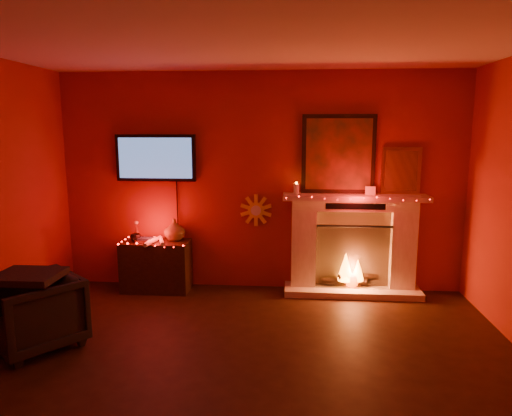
{
  "coord_description": "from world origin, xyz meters",
  "views": [
    {
      "loc": [
        0.4,
        -3.12,
        2.0
      ],
      "look_at": [
        0.01,
        1.7,
        1.16
      ],
      "focal_mm": 32.0,
      "sensor_mm": 36.0,
      "label": 1
    }
  ],
  "objects": [
    {
      "name": "sunburst_clock",
      "position": [
        -0.05,
        2.48,
        1.0
      ],
      "size": [
        0.4,
        0.03,
        0.4
      ],
      "color": "yellow",
      "rests_on": "room"
    },
    {
      "name": "armchair",
      "position": [
        -1.95,
        0.67,
        0.34
      ],
      "size": [
        1.03,
        1.03,
        0.67
      ],
      "primitive_type": "imported",
      "rotation": [
        0.0,
        0.0,
        -0.7
      ],
      "color": "black",
      "rests_on": "floor"
    },
    {
      "name": "tv",
      "position": [
        -1.3,
        2.45,
        1.65
      ],
      "size": [
        1.0,
        0.07,
        1.24
      ],
      "color": "black",
      "rests_on": "room"
    },
    {
      "name": "fireplace",
      "position": [
        1.14,
        2.39,
        0.72
      ],
      "size": [
        1.72,
        0.4,
        2.18
      ],
      "color": "beige",
      "rests_on": "floor"
    },
    {
      "name": "room",
      "position": [
        0.0,
        0.0,
        1.35
      ],
      "size": [
        5.0,
        5.0,
        5.0
      ],
      "color": "black",
      "rests_on": "ground"
    },
    {
      "name": "console_table",
      "position": [
        -1.27,
        2.26,
        0.36
      ],
      "size": [
        0.83,
        0.52,
        0.9
      ],
      "color": "black",
      "rests_on": "floor"
    }
  ]
}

